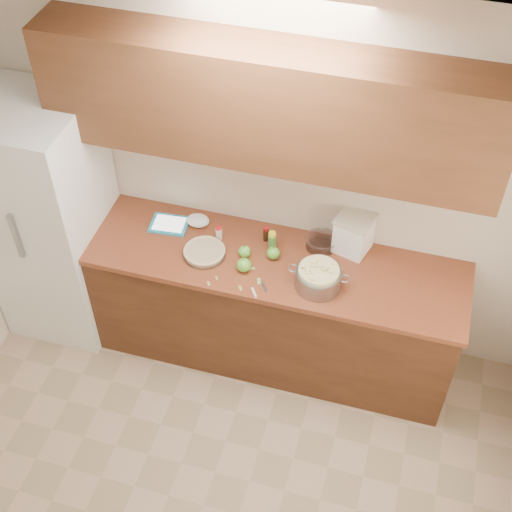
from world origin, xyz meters
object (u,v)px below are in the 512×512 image
(colander, at_px, (318,278))
(flour_canister, at_px, (354,233))
(pie, at_px, (204,252))
(tablet, at_px, (169,224))

(colander, distance_m, flour_canister, 0.40)
(pie, bearing_deg, tablet, 148.22)
(pie, bearing_deg, flour_canister, 19.21)
(flour_canister, bearing_deg, colander, -111.10)
(pie, height_order, colander, colander)
(flour_canister, bearing_deg, tablet, -174.42)
(colander, height_order, flour_canister, flour_canister)
(pie, relative_size, tablet, 1.06)
(flour_canister, relative_size, tablet, 1.03)
(flour_canister, height_order, tablet, flour_canister)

